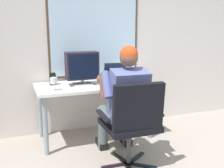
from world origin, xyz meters
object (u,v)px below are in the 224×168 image
desk_speaker (53,79)px  wine_glass (54,81)px  desk (95,91)px  office_chair (133,119)px  crt_monitor (82,66)px  person_seated (124,101)px  laptop (116,77)px

desk_speaker → wine_glass: bearing=-95.8°
desk → office_chair: size_ratio=1.57×
desk_speaker → crt_monitor: bearing=-19.9°
office_chair → person_seated: (0.01, 0.26, 0.13)m
office_chair → desk_speaker: size_ratio=6.22×
desk → person_seated: person_seated is taller
laptop → desk: bearing=-173.0°
crt_monitor → laptop: size_ratio=1.20×
desk → desk_speaker: (-0.52, 0.14, 0.17)m
laptop → desk_speaker: laptop is taller
desk → wine_glass: wine_glass is taller
office_chair → wine_glass: size_ratio=6.25×
desk_speaker → laptop: bearing=-6.7°
crt_monitor → laptop: 0.51m
desk → desk_speaker: desk_speaker is taller
desk_speaker → office_chair: bearing=-59.2°
crt_monitor → wine_glass: (-0.39, -0.19, -0.13)m
wine_glass → desk_speaker: (0.03, 0.32, -0.03)m
office_chair → desk: bearing=97.4°
desk → office_chair: office_chair is taller
person_seated → desk: bearing=101.0°
person_seated → laptop: bearing=75.3°
wine_glass → office_chair: bearing=-48.4°
crt_monitor → office_chair: bearing=-73.4°
person_seated → wine_glass: bearing=143.8°
person_seated → laptop: (0.19, 0.72, 0.13)m
office_chair → desk_speaker: 1.28m
office_chair → person_seated: size_ratio=0.74×
desk → desk_speaker: bearing=165.1°
person_seated → laptop: person_seated is taller
desk_speaker → person_seated: bearing=-51.5°
desk → wine_glass: (-0.55, -0.18, 0.20)m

